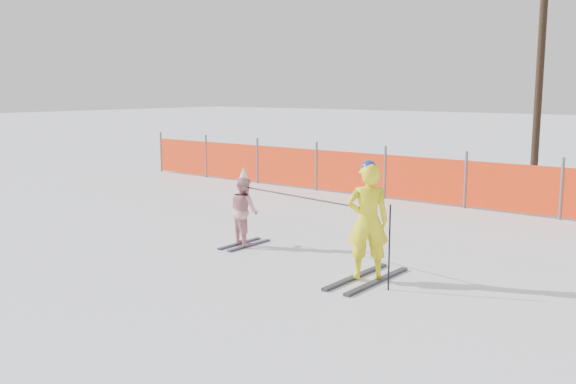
# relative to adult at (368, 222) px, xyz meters

# --- Properties ---
(ground) EXTENTS (120.00, 120.00, 0.00)m
(ground) POSITION_rel_adult_xyz_m (-1.70, -0.09, -0.82)
(ground) COLOR white
(ground) RESTS_ON ground
(adult) EXTENTS (0.68, 1.55, 1.65)m
(adult) POSITION_rel_adult_xyz_m (0.00, 0.00, 0.00)
(adult) COLOR black
(adult) RESTS_ON ground
(child) EXTENTS (0.65, 1.00, 1.31)m
(child) POSITION_rel_adult_xyz_m (-2.64, 0.43, -0.22)
(child) COLOR black
(child) RESTS_ON ground
(ski_poles) EXTENTS (2.98, 0.63, 1.13)m
(ski_poles) POSITION_rel_adult_xyz_m (-0.76, 0.08, 0.04)
(ski_poles) COLOR black
(ski_poles) RESTS_ON ground
(safety_fence) EXTENTS (15.67, 0.06, 1.25)m
(safety_fence) POSITION_rel_adult_xyz_m (-3.38, 5.92, -0.26)
(safety_fence) COLOR #595960
(safety_fence) RESTS_ON ground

